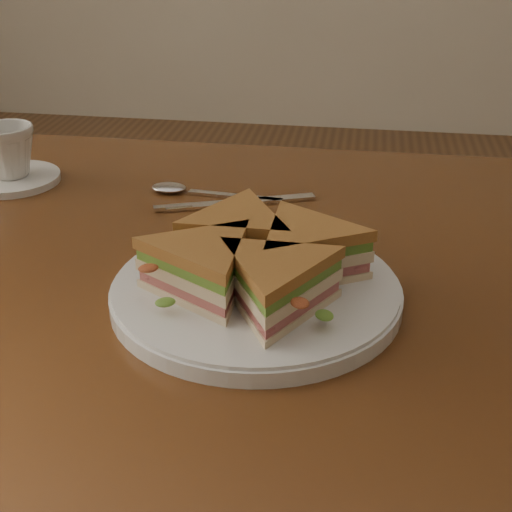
% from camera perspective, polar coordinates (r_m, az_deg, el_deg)
% --- Properties ---
extents(table, '(1.20, 0.80, 0.75)m').
position_cam_1_polar(table, '(0.85, -0.85, -6.16)').
color(table, '#3D1F0E').
rests_on(table, ground).
extents(plate, '(0.29, 0.29, 0.02)m').
position_cam_1_polar(plate, '(0.72, 0.00, -2.98)').
color(plate, silver).
rests_on(plate, table).
extents(sandwich_wedges, '(0.28, 0.28, 0.06)m').
position_cam_1_polar(sandwich_wedges, '(0.70, 0.00, -0.36)').
color(sandwich_wedges, beige).
rests_on(sandwich_wedges, plate).
extents(crisps_mound, '(0.09, 0.09, 0.05)m').
position_cam_1_polar(crisps_mound, '(0.70, 0.00, -0.65)').
color(crisps_mound, orange).
rests_on(crisps_mound, plate).
extents(spoon, '(0.18, 0.04, 0.01)m').
position_cam_1_polar(spoon, '(0.98, -5.73, 5.26)').
color(spoon, silver).
rests_on(spoon, table).
extents(knife, '(0.21, 0.09, 0.00)m').
position_cam_1_polar(knife, '(0.94, -2.08, 4.20)').
color(knife, silver).
rests_on(knife, table).
extents(saucer, '(0.13, 0.13, 0.01)m').
position_cam_1_polar(saucer, '(1.07, -18.91, 5.86)').
color(saucer, silver).
rests_on(saucer, table).
extents(coffee_cup, '(0.10, 0.10, 0.07)m').
position_cam_1_polar(coffee_cup, '(1.06, -19.24, 7.93)').
color(coffee_cup, silver).
rests_on(coffee_cup, saucer).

